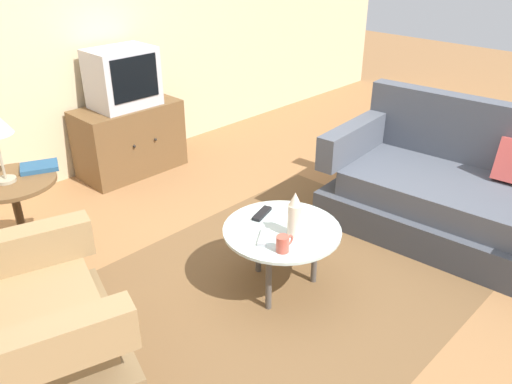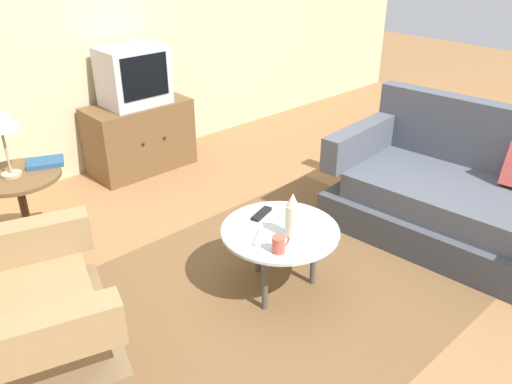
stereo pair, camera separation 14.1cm
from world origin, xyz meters
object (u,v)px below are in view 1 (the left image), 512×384
(mug, at_px, (283,244))
(tv_remote_silver, at_px, (264,237))
(book, at_px, (39,167))
(armchair, at_px, (12,341))
(coffee_table, at_px, (282,234))
(couch, at_px, (460,195))
(vase, at_px, (295,215))
(side_table, at_px, (17,205))
(tv_stand, at_px, (130,139))
(television, at_px, (123,78))
(tv_remote_dark, at_px, (262,214))

(mug, relative_size, tv_remote_silver, 0.73)
(book, bearing_deg, armchair, -100.39)
(coffee_table, bearing_deg, couch, -19.08)
(coffee_table, distance_m, vase, 0.20)
(vase, bearing_deg, armchair, 162.43)
(side_table, height_order, vase, vase)
(tv_stand, distance_m, television, 0.55)
(coffee_table, bearing_deg, armchair, 166.00)
(side_table, relative_size, book, 2.33)
(couch, height_order, tv_remote_dark, couch)
(couch, bearing_deg, book, 44.47)
(tv_stand, relative_size, mug, 7.48)
(television, distance_m, tv_remote_dark, 1.97)
(television, xyz_separation_m, vase, (-0.33, -2.18, -0.30))
(television, relative_size, book, 1.99)
(tv_remote_dark, height_order, tv_remote_silver, same)
(armchair, bearing_deg, tv_remote_dark, 100.18)
(side_table, height_order, book, book)
(coffee_table, bearing_deg, tv_stand, 81.13)
(side_table, height_order, tv_stand, side_table)
(couch, height_order, television, television)
(side_table, relative_size, tv_stand, 0.69)
(couch, height_order, coffee_table, couch)
(coffee_table, distance_m, tv_remote_silver, 0.16)
(mug, bearing_deg, tv_stand, 77.61)
(tv_remote_silver, bearing_deg, coffee_table, -34.93)
(vase, distance_m, book, 1.64)
(coffee_table, bearing_deg, tv_remote_dark, 80.75)
(side_table, bearing_deg, book, 8.74)
(tv_stand, bearing_deg, coffee_table, -98.87)
(armchair, relative_size, tv_stand, 1.26)
(tv_remote_dark, relative_size, tv_remote_silver, 1.10)
(side_table, relative_size, vase, 2.29)
(couch, distance_m, mug, 1.56)
(coffee_table, relative_size, tv_remote_dark, 3.82)
(tv_remote_dark, bearing_deg, mug, -137.26)
(book, bearing_deg, couch, -17.06)
(book, bearing_deg, mug, -44.52)
(couch, xyz_separation_m, tv_remote_silver, (-1.51, 0.47, 0.13))
(side_table, xyz_separation_m, mug, (0.81, -1.47, 0.01))
(side_table, relative_size, tv_remote_dark, 3.44)
(coffee_table, distance_m, book, 1.58)
(coffee_table, relative_size, vase, 2.54)
(coffee_table, height_order, side_table, side_table)
(tv_remote_silver, bearing_deg, armchair, 129.80)
(tv_stand, distance_m, vase, 2.22)
(side_table, xyz_separation_m, tv_remote_dark, (1.01, -1.12, -0.02))
(mug, distance_m, book, 1.63)
(couch, bearing_deg, vase, 69.42)
(tv_remote_silver, height_order, book, book)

